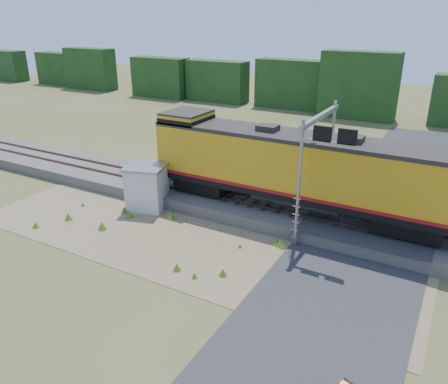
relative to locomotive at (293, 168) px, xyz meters
The scene contains 10 objects.
ground 7.30m from the locomotive, 110.76° to the right, with size 140.00×140.00×0.00m, color #475123.
ballast 3.83m from the locomotive, behind, with size 70.00×5.00×0.80m, color slate.
rails 3.45m from the locomotive, behind, with size 70.00×1.54×0.16m.
dirt_shoulder 7.78m from the locomotive, 127.85° to the right, with size 26.00×8.00×0.03m, color #8C7754.
road 7.84m from the locomotive, 48.05° to the right, with size 7.00×66.00×0.86m.
tree_line_north 32.08m from the locomotive, 94.06° to the left, with size 130.00×3.00×6.50m.
weed_clumps 8.96m from the locomotive, 134.38° to the right, with size 15.00×6.20×0.56m, color #486F1F, non-canonical shape.
locomotive is the anchor object (origin of this frame).
shed 9.50m from the locomotive, 163.14° to the right, with size 3.11×3.11×2.94m.
signal_gantry 2.65m from the locomotive, 20.47° to the right, with size 2.81×6.20×7.09m.
Camera 1 is at (10.70, -17.22, 11.90)m, focal length 35.00 mm.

